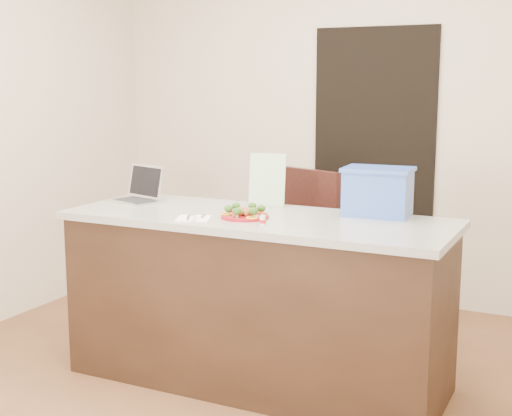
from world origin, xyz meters
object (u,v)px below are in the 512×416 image
at_px(island, 257,299).
at_px(napkin, 194,218).
at_px(plate, 245,216).
at_px(yogurt_bottle, 263,220).
at_px(chair, 303,245).
at_px(blue_box, 378,191).
at_px(laptop, 141,191).

distance_m(island, napkin, 0.57).
relative_size(island, plate, 8.27).
height_order(yogurt_bottle, chair, chair).
height_order(napkin, blue_box, blue_box).
xyz_separation_m(laptop, chair, (0.78, 0.62, -0.37)).
bearing_deg(napkin, blue_box, 31.92).
bearing_deg(plate, chair, 90.84).
bearing_deg(blue_box, yogurt_bottle, -133.91).
height_order(island, plate, plate).
bearing_deg(blue_box, napkin, -151.60).
xyz_separation_m(napkin, laptop, (-0.57, 0.34, 0.05)).
distance_m(plate, chair, 0.88).
relative_size(plate, chair, 0.23).
xyz_separation_m(laptop, blue_box, (1.39, 0.16, 0.07)).
height_order(island, laptop, laptop).
xyz_separation_m(island, chair, (-0.04, 0.73, 0.15)).
xyz_separation_m(plate, chair, (-0.01, 0.82, -0.32)).
relative_size(island, napkin, 12.39).
distance_m(island, yogurt_bottle, 0.55).
bearing_deg(yogurt_bottle, chair, 100.60).
bearing_deg(laptop, chair, 55.96).
xyz_separation_m(napkin, chair, (0.21, 0.96, -0.32)).
xyz_separation_m(island, napkin, (-0.25, -0.23, 0.46)).
bearing_deg(napkin, laptop, 148.82).
xyz_separation_m(plate, yogurt_bottle, (0.17, -0.14, 0.02)).
relative_size(napkin, chair, 0.16).
bearing_deg(chair, yogurt_bottle, -58.02).
relative_size(blue_box, chair, 0.34).
distance_m(island, chair, 0.75).
distance_m(plate, blue_box, 0.71).
bearing_deg(chair, napkin, -80.91).
xyz_separation_m(napkin, yogurt_bottle, (0.39, 0.01, 0.02)).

